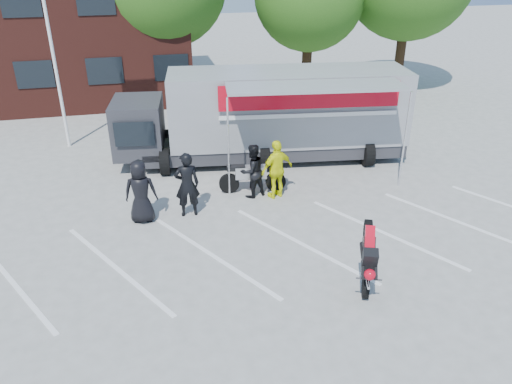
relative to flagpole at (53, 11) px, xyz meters
name	(u,v)px	position (x,y,z in m)	size (l,w,h in m)	color
ground	(306,266)	(6.24, -10.00, -5.05)	(100.00, 100.00, 0.00)	#AAAAA4
parking_bay_lines	(294,244)	(6.24, -9.00, -5.05)	(18.00, 5.00, 0.01)	white
flagpole	(53,11)	(0.00, 0.00, 0.00)	(1.61, 0.12, 8.00)	white
transporter_truck	(273,158)	(7.27, -3.14, -5.05)	(10.23, 4.93, 3.25)	gray
parked_motorcycle	(253,191)	(5.89, -5.64, -5.05)	(0.73, 2.19, 1.15)	#B6B6BB
stunt_bike_rider	(363,281)	(7.35, -10.93, -5.05)	(0.71, 1.51, 1.77)	black
spectator_leather_a	(141,192)	(2.40, -6.75, -4.12)	(0.91, 0.59, 1.87)	black
spectator_leather_b	(187,185)	(3.71, -6.70, -4.07)	(0.72, 0.47, 1.96)	black
spectator_leather_c	(252,171)	(5.82, -5.95, -4.19)	(0.84, 0.65, 1.73)	black
spectator_hivis	(277,169)	(6.54, -6.17, -4.11)	(1.10, 0.46, 1.88)	#F8FF0D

